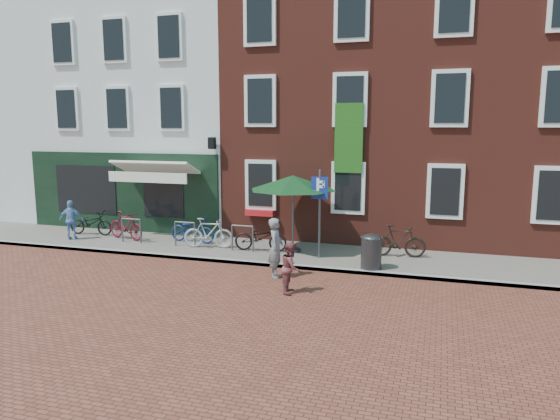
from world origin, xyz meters
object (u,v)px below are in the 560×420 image
(bicycle_0, at_px, (91,223))
(cafe_person, at_px, (71,220))
(parking_sign, at_px, (320,201))
(parasol, at_px, (293,180))
(bicycle_5, at_px, (398,241))
(bicycle_2, at_px, (192,230))
(litter_bin, at_px, (371,250))
(bicycle_4, at_px, (261,237))
(boy, at_px, (291,268))
(woman, at_px, (276,248))
(bicycle_1, at_px, (126,226))
(bicycle_3, at_px, (208,233))

(bicycle_0, bearing_deg, cafe_person, 167.47)
(parking_sign, distance_m, cafe_person, 8.78)
(parasol, relative_size, bicycle_5, 1.67)
(bicycle_2, xyz_separation_m, bicycle_5, (6.78, 0.07, 0.05))
(litter_bin, height_order, bicycle_0, litter_bin)
(parasol, height_order, bicycle_4, parasol)
(parking_sign, xyz_separation_m, bicycle_5, (2.24, 0.81, -1.23))
(parasol, relative_size, bicycle_2, 1.62)
(boy, relative_size, bicycle_2, 0.75)
(woman, xyz_separation_m, bicycle_5, (2.96, 2.79, -0.21))
(bicycle_4, xyz_separation_m, bicycle_5, (4.18, 0.54, 0.05))
(woman, distance_m, bicycle_0, 8.34)
(parasol, distance_m, bicycle_1, 6.24)
(boy, bearing_deg, parasol, 7.90)
(boy, height_order, bicycle_5, boy)
(bicycle_2, bearing_deg, bicycle_3, -117.00)
(litter_bin, xyz_separation_m, boy, (-1.62, -2.36, -0.02))
(litter_bin, distance_m, bicycle_3, 5.41)
(litter_bin, relative_size, cafe_person, 0.77)
(parasol, xyz_separation_m, woman, (0.25, -2.50, -1.55))
(litter_bin, xyz_separation_m, woman, (-2.36, -1.23, 0.16))
(bicycle_3, bearing_deg, litter_bin, -110.92)
(bicycle_1, bearing_deg, bicycle_0, 96.26)
(parking_sign, relative_size, bicycle_2, 1.58)
(boy, bearing_deg, cafe_person, 63.58)
(bicycle_4, bearing_deg, bicycle_2, 73.69)
(parking_sign, relative_size, cafe_person, 1.94)
(boy, bearing_deg, bicycle_5, -36.85)
(litter_bin, distance_m, parking_sign, 2.15)
(litter_bin, distance_m, bicycle_1, 8.68)
(cafe_person, height_order, bicycle_1, cafe_person)
(bicycle_3, distance_m, bicycle_5, 5.96)
(bicycle_3, bearing_deg, parking_sign, -103.95)
(parking_sign, bearing_deg, bicycle_5, 19.97)
(woman, xyz_separation_m, bicycle_2, (-3.82, 2.72, -0.26))
(bicycle_2, bearing_deg, litter_bin, -97.66)
(parasol, height_order, bicycle_2, parasol)
(parking_sign, distance_m, bicycle_4, 2.34)
(bicycle_0, bearing_deg, bicycle_1, -103.53)
(cafe_person, distance_m, bicycle_0, 0.90)
(boy, distance_m, bicycle_5, 4.50)
(bicycle_4, height_order, bicycle_5, bicycle_5)
(parking_sign, xyz_separation_m, cafe_person, (-8.72, -0.08, -1.03))
(parking_sign, height_order, parasol, parking_sign)
(bicycle_2, relative_size, bicycle_4, 1.00)
(bicycle_2, bearing_deg, bicycle_0, 95.51)
(bicycle_5, bearing_deg, bicycle_0, 85.85)
(bicycle_5, bearing_deg, bicycle_1, 87.68)
(woman, relative_size, bicycle_5, 0.99)
(litter_bin, height_order, bicycle_3, litter_bin)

